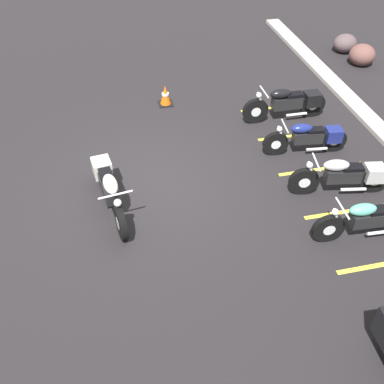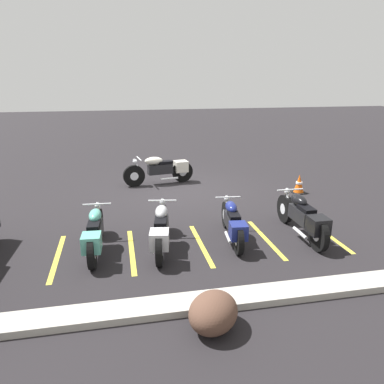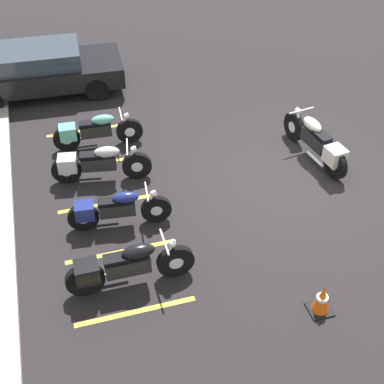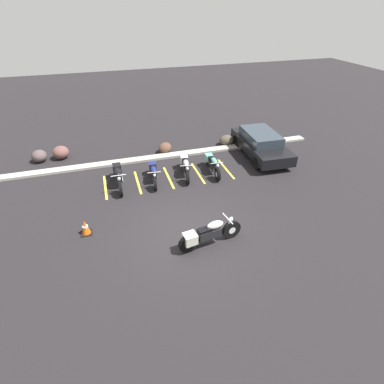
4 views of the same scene
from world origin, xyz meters
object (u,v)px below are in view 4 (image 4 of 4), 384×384
object	(u,v)px
landscape_rock_3	(227,140)
parked_bike_0	(118,175)
landscape_rock_0	(61,152)
landscape_rock_1	(165,148)
motorcycle_cream_featured	(208,234)
landscape_rock_2	(39,156)
traffic_cone	(85,228)
parked_bike_1	(154,172)
parked_bike_2	(185,166)
parked_bike_3	(212,163)
car_black	(261,143)

from	to	relation	value
landscape_rock_3	parked_bike_0	bearing A→B (deg)	-157.51
landscape_rock_0	landscape_rock_1	size ratio (longest dim) A/B	1.00
motorcycle_cream_featured	parked_bike_0	world-z (taller)	motorcycle_cream_featured
parked_bike_0	landscape_rock_2	size ratio (longest dim) A/B	2.89
parked_bike_0	landscape_rock_3	xyz separation A→B (m)	(6.38, 2.64, -0.19)
traffic_cone	parked_bike_1	bearing A→B (deg)	44.23
motorcycle_cream_featured	landscape_rock_2	distance (m)	10.54
parked_bike_0	landscape_rock_1	xyz separation A→B (m)	(2.75, 2.71, -0.21)
parked_bike_2	traffic_cone	size ratio (longest dim) A/B	3.75
parked_bike_1	landscape_rock_1	xyz separation A→B (m)	(1.16, 2.80, -0.16)
motorcycle_cream_featured	traffic_cone	world-z (taller)	motorcycle_cream_featured
parked_bike_1	landscape_rock_0	world-z (taller)	parked_bike_1
parked_bike_1	landscape_rock_3	bearing A→B (deg)	126.28
parked_bike_2	landscape_rock_1	bearing A→B (deg)	-161.45
parked_bike_3	landscape_rock_3	bearing A→B (deg)	148.45
landscape_rock_2	landscape_rock_1	bearing A→B (deg)	-7.49
parked_bike_1	parked_bike_2	size ratio (longest dim) A/B	0.95
car_black	landscape_rock_3	size ratio (longest dim) A/B	5.05
parked_bike_2	traffic_cone	world-z (taller)	parked_bike_2
landscape_rock_1	landscape_rock_3	distance (m)	3.63
car_black	landscape_rock_2	distance (m)	11.60
parked_bike_2	car_black	size ratio (longest dim) A/B	0.50
parked_bike_2	landscape_rock_2	distance (m)	7.72
car_black	landscape_rock_0	bearing A→B (deg)	-101.70
landscape_rock_2	parked_bike_3	bearing A→B (deg)	-24.05
parked_bike_0	parked_bike_1	world-z (taller)	parked_bike_0
parked_bike_3	landscape_rock_3	world-z (taller)	parked_bike_3
parked_bike_0	landscape_rock_2	distance (m)	5.14
landscape_rock_0	traffic_cone	distance (m)	6.80
motorcycle_cream_featured	landscape_rock_1	bearing A→B (deg)	79.81
parked_bike_1	landscape_rock_3	world-z (taller)	parked_bike_1
motorcycle_cream_featured	traffic_cone	bearing A→B (deg)	146.59
landscape_rock_1	traffic_cone	world-z (taller)	traffic_cone
parked_bike_0	traffic_cone	size ratio (longest dim) A/B	3.96
parked_bike_0	motorcycle_cream_featured	bearing A→B (deg)	27.37
landscape_rock_0	landscape_rock_3	xyz separation A→B (m)	(9.04, -0.97, -0.05)
parked_bike_3	landscape_rock_3	xyz separation A→B (m)	(1.90, 2.74, -0.15)
landscape_rock_0	parked_bike_2	bearing A→B (deg)	-31.63
car_black	landscape_rock_0	size ratio (longest dim) A/B	5.33
parked_bike_2	landscape_rock_3	world-z (taller)	parked_bike_2
landscape_rock_0	traffic_cone	world-z (taller)	landscape_rock_0
motorcycle_cream_featured	parked_bike_2	distance (m)	5.02
car_black	landscape_rock_0	world-z (taller)	car_black
parked_bike_3	car_black	xyz separation A→B (m)	(3.09, 0.97, 0.24)
car_black	traffic_cone	size ratio (longest dim) A/B	7.57
parked_bike_1	landscape_rock_3	xyz separation A→B (m)	(4.79, 2.74, -0.14)
parked_bike_1	motorcycle_cream_featured	bearing A→B (deg)	17.24
parked_bike_0	traffic_cone	distance (m)	3.43
parked_bike_3	landscape_rock_1	bearing A→B (deg)	-145.19
parked_bike_0	landscape_rock_1	bearing A→B (deg)	135.04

